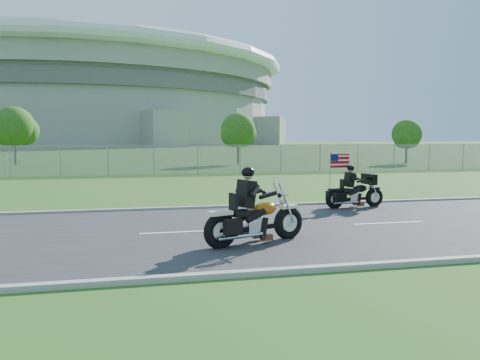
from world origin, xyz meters
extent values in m
plane|color=#2A4B17|center=(0.00, 0.00, 0.00)|extent=(420.00, 420.00, 0.00)
cube|color=#28282B|center=(0.00, 0.00, 0.02)|extent=(120.00, 8.00, 0.04)
cube|color=#9E9B93|center=(0.00, 4.05, 0.05)|extent=(120.00, 0.18, 0.12)
cube|color=#9E9B93|center=(0.00, -4.05, 0.05)|extent=(120.00, 0.18, 0.12)
cube|color=gray|center=(-5.00, 20.00, 1.00)|extent=(60.00, 0.03, 2.00)
cylinder|color=#A3A099|center=(-20.00, 170.00, 10.00)|extent=(130.00, 130.00, 20.00)
cylinder|color=#605E5B|center=(-20.00, 170.00, 17.00)|extent=(132.00, 132.00, 4.00)
cylinder|color=#A3A099|center=(-20.00, 170.00, 23.00)|extent=(134.00, 134.00, 6.00)
torus|color=white|center=(-20.00, 170.00, 27.00)|extent=(140.40, 140.40, 4.40)
cylinder|color=#382316|center=(6.00, 30.00, 1.26)|extent=(0.22, 0.22, 2.52)
sphere|color=#184813|center=(6.00, 30.00, 3.15)|extent=(3.20, 3.20, 3.20)
sphere|color=#184813|center=(6.64, 30.48, 2.79)|extent=(2.40, 2.40, 2.40)
sphere|color=#184813|center=(5.44, 29.60, 2.70)|extent=(2.24, 2.24, 2.24)
cylinder|color=#382316|center=(-14.00, 34.00, 1.40)|extent=(0.22, 0.22, 2.80)
sphere|color=#184813|center=(-14.00, 34.00, 3.50)|extent=(3.60, 3.60, 3.60)
sphere|color=#184813|center=(-13.28, 34.54, 3.10)|extent=(2.70, 2.70, 2.70)
sphere|color=#184813|center=(-14.63, 33.55, 3.00)|extent=(2.52, 2.52, 2.52)
cylinder|color=#382316|center=(22.00, 28.00, 1.12)|extent=(0.22, 0.22, 2.24)
sphere|color=#184813|center=(22.00, 28.00, 2.80)|extent=(2.80, 2.80, 2.80)
sphere|color=#184813|center=(22.56, 28.42, 2.48)|extent=(2.10, 2.10, 2.10)
sphere|color=#184813|center=(21.51, 27.65, 2.40)|extent=(1.96, 1.96, 1.96)
torus|color=black|center=(0.50, -1.29, 0.43)|extent=(0.86, 0.47, 0.84)
torus|color=black|center=(-1.31, -1.94, 0.43)|extent=(0.86, 0.47, 0.84)
ellipsoid|color=#C35B0E|center=(-0.17, -1.53, 0.83)|extent=(0.72, 0.56, 0.32)
cube|color=black|center=(-0.73, -1.73, 0.79)|extent=(0.70, 0.53, 0.14)
cube|color=black|center=(-0.67, -1.71, 1.23)|extent=(0.41, 0.52, 0.62)
sphere|color=black|center=(-0.62, -1.69, 1.72)|extent=(0.39, 0.39, 0.31)
cube|color=silver|center=(0.26, -1.38, 1.38)|extent=(0.22, 0.51, 0.45)
torus|color=black|center=(5.23, 3.14, 0.36)|extent=(0.71, 0.24, 0.70)
torus|color=black|center=(3.63, 2.99, 0.36)|extent=(0.71, 0.24, 0.70)
ellipsoid|color=black|center=(4.63, 3.08, 0.70)|extent=(0.56, 0.35, 0.26)
cube|color=black|center=(4.15, 3.04, 0.66)|extent=(0.54, 0.33, 0.11)
cube|color=black|center=(4.19, 3.04, 1.03)|extent=(0.26, 0.40, 0.52)
sphere|color=black|center=(4.24, 3.04, 1.44)|extent=(0.28, 0.28, 0.26)
cube|color=black|center=(4.99, 3.12, 1.03)|extent=(0.28, 0.77, 0.38)
cube|color=#B70C11|center=(3.89, 3.20, 1.69)|extent=(0.75, 0.09, 0.49)
camera|label=1|loc=(-3.11, -12.16, 2.54)|focal=35.00mm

